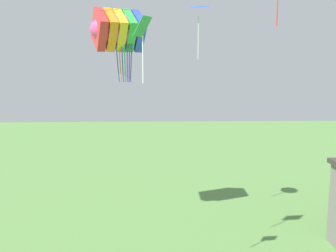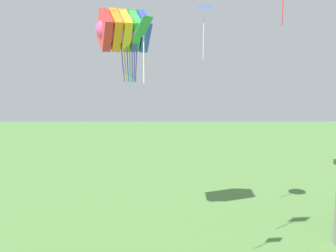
{
  "view_description": "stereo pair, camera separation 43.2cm",
  "coord_description": "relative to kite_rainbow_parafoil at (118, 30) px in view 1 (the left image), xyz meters",
  "views": [
    {
      "loc": [
        -0.42,
        -2.84,
        8.85
      ],
      "look_at": [
        0.0,
        9.26,
        6.99
      ],
      "focal_mm": 40.0,
      "sensor_mm": 36.0,
      "label": 1
    },
    {
      "loc": [
        0.02,
        -2.85,
        8.85
      ],
      "look_at": [
        0.0,
        9.26,
        6.99
      ],
      "focal_mm": 40.0,
      "sensor_mm": 36.0,
      "label": 2
    }
  ],
  "objects": [
    {
      "name": "kite_green_diamond",
      "position": [
        1.49,
        -6.85,
        -0.9
      ],
      "size": [
        0.7,
        0.74,
        2.33
      ],
      "color": "green"
    },
    {
      "name": "kite_rainbow_parafoil",
      "position": [
        0.0,
        0.0,
        0.0
      ],
      "size": [
        3.63,
        3.23,
        3.89
      ],
      "color": "#E54C8C"
    },
    {
      "name": "kite_blue_delta",
      "position": [
        4.26,
        0.08,
        1.19
      ],
      "size": [
        1.54,
        1.54,
        2.96
      ],
      "color": "blue"
    }
  ]
}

